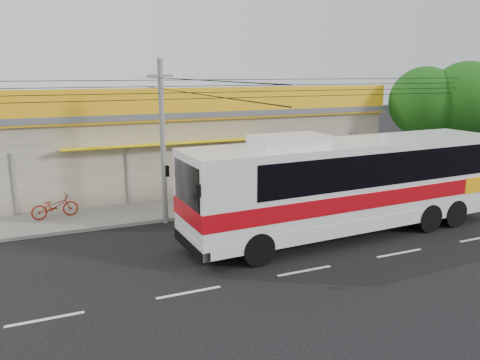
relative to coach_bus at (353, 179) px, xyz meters
The scene contains 9 objects.
ground 4.33m from the coach_bus, behind, with size 120.00×120.00×0.00m, color black.
sidewalk 7.32m from the coach_bus, 121.88° to the left, with size 30.00×3.20×0.15m, color gray.
lane_markings 5.03m from the coach_bus, 145.16° to the right, with size 50.00×0.12×0.01m, color silver, non-canonical shape.
storefront_building 12.05m from the coach_bus, 107.85° to the left, with size 22.60×9.20×5.70m.
coach_bus is the anchor object (origin of this frame).
motorbike_red 12.92m from the coach_bus, 150.10° to the left, with size 0.69×1.98×1.04m, color maroon.
utility_pole 8.66m from the coach_bus, 147.48° to the left, with size 34.00×14.00×7.00m.
tree_near 12.77m from the coach_bus, 23.40° to the left, with size 4.27×4.27×7.07m.
tree_far 11.72m from the coach_bus, 32.96° to the left, with size 4.09×4.09×6.77m.
Camera 1 is at (-7.61, -14.98, 6.48)m, focal length 35.00 mm.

